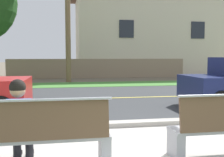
{
  "coord_description": "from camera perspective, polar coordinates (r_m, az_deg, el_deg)",
  "views": [
    {
      "loc": [
        -1.12,
        -3.52,
        1.56
      ],
      "look_at": [
        0.08,
        3.35,
        1.0
      ],
      "focal_mm": 43.8,
      "sensor_mm": 36.0,
      "label": 1
    }
  ],
  "objects": [
    {
      "name": "ground_plane",
      "position": [
        11.68,
        -4.32,
        -3.11
      ],
      "size": [
        140.0,
        140.0,
        0.0
      ],
      "primitive_type": "plane",
      "color": "#665B4C"
    },
    {
      "name": "curb_edge",
      "position": [
        6.16,
        0.87,
        -9.54
      ],
      "size": [
        44.0,
        0.3,
        0.11
      ],
      "primitive_type": "cube",
      "color": "#ADA89E",
      "rests_on": "ground_plane"
    },
    {
      "name": "street_asphalt",
      "position": [
        10.2,
        -3.5,
        -4.2
      ],
      "size": [
        52.0,
        8.0,
        0.01
      ],
      "primitive_type": "cube",
      "color": "#383A3D",
      "rests_on": "ground_plane"
    },
    {
      "name": "road_centre_line",
      "position": [
        10.2,
        -3.5,
        -4.17
      ],
      "size": [
        48.0,
        0.14,
        0.01
      ],
      "primitive_type": "cube",
      "color": "#E0CC4C",
      "rests_on": "ground_plane"
    },
    {
      "name": "far_verge_grass",
      "position": [
        15.36,
        -5.67,
        -1.24
      ],
      "size": [
        48.0,
        2.8,
        0.02
      ],
      "primitive_type": "cube",
      "color": "#478438",
      "rests_on": "ground_plane"
    },
    {
      "name": "bench_left",
      "position": [
        3.97,
        -15.53,
        -11.56
      ],
      "size": [
        2.06,
        0.48,
        1.01
      ],
      "color": "#9EA0A8",
      "rests_on": "ground_plane"
    },
    {
      "name": "seated_person_blue",
      "position": [
        4.12,
        -18.74,
        -8.04
      ],
      "size": [
        0.52,
        0.68,
        1.25
      ],
      "color": "black",
      "rests_on": "ground_plane"
    },
    {
      "name": "garden_wall",
      "position": [
        20.12,
        -2.77,
        2.12
      ],
      "size": [
        13.0,
        0.36,
        1.4
      ],
      "primitive_type": "cube",
      "color": "gray",
      "rests_on": "ground_plane"
    },
    {
      "name": "house_across_street",
      "position": [
        24.39,
        7.92,
        9.4
      ],
      "size": [
        13.63,
        6.91,
        7.17
      ],
      "color": "beige",
      "rests_on": "ground_plane"
    }
  ]
}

